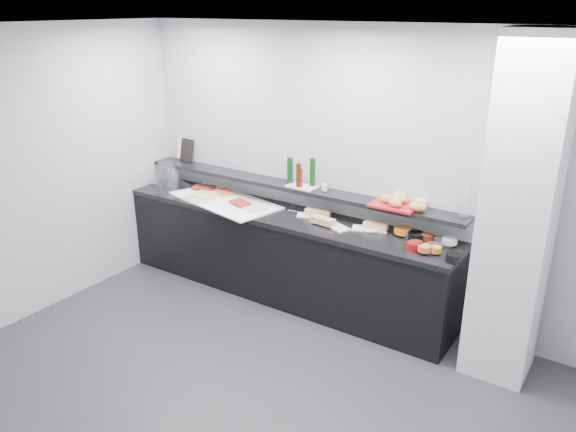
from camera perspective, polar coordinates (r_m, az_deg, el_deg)
The scene contains 56 objects.
ground at distance 4.45m, azimuth -5.86°, elevation -19.00°, with size 5.00×5.00×0.00m, color #2D2D30.
back_wall at distance 5.33m, azimuth 7.35°, elevation 4.32°, with size 5.00×0.02×2.70m, color #ABADB2.
ceiling at distance 3.44m, azimuth -7.57°, elevation 18.26°, with size 5.00×5.00×0.00m, color white.
column at distance 4.56m, azimuth 22.35°, elevation 0.06°, with size 0.50×0.50×2.70m, color silver.
buffet_cabinet at distance 5.74m, azimuth -0.69°, elevation -4.15°, with size 3.60×0.60×0.85m, color black.
counter_top at distance 5.57m, azimuth -0.71°, elevation 0.06°, with size 3.62×0.62×0.05m, color black.
wall_shelf at distance 5.62m, azimuth 0.28°, elevation 3.01°, with size 3.60×0.25×0.04m, color black.
cloche_base at distance 6.46m, azimuth -11.60°, elevation 3.00°, with size 0.46×0.31×0.04m, color silver.
cloche_dome at distance 6.50m, azimuth -12.25°, elevation 4.03°, with size 0.39×0.26×0.34m, color white.
linen_runner at distance 5.93m, azimuth -6.49°, elevation 1.58°, with size 1.24×0.59×0.01m, color white.
platter_meat_a at distance 6.16m, azimuth -7.53°, elevation 2.40°, with size 0.32×0.21×0.01m, color silver.
food_meat_a at distance 6.29m, azimuth -8.54°, elevation 2.92°, with size 0.23×0.15×0.02m, color maroon.
platter_salmon at distance 5.98m, azimuth -5.40°, elevation 1.93°, with size 0.26×0.17×0.01m, color white.
food_salmon at distance 6.10m, azimuth -6.44°, elevation 2.46°, with size 0.22×0.14×0.02m, color #E45B2E.
platter_cheese at distance 5.98m, azimuth -9.08°, elevation 1.76°, with size 0.29×0.20×0.01m, color silver.
food_cheese at distance 5.97m, azimuth -8.51°, elevation 1.96°, with size 0.19×0.12×0.02m, color #F5E15F.
platter_meat_b at distance 5.65m, azimuth -3.55°, elevation 0.85°, with size 0.28×0.18×0.01m, color silver.
food_meat_b at distance 5.75m, azimuth -4.88°, elevation 1.37°, with size 0.22×0.14×0.02m, color maroon.
sandwich_plate_left at distance 5.48m, azimuth 2.52°, elevation 0.05°, with size 0.30×0.13×0.01m, color white.
sandwich_food_left at distance 5.45m, azimuth 3.06°, elevation 0.36°, with size 0.25×0.10×0.06m, color tan.
tongs_left at distance 5.54m, azimuth 0.72°, elevation 0.46°, with size 0.01×0.01×0.16m, color #ABAEB2.
sandwich_plate_mid at distance 5.23m, azimuth 4.80°, elevation -1.02°, with size 0.30×0.13×0.01m, color white.
sandwich_food_mid at distance 5.25m, azimuth 3.55°, elevation -0.47°, with size 0.24×0.09×0.06m, color tan.
tongs_mid at distance 5.24m, azimuth 3.06°, elevation -0.79°, with size 0.01×0.01×0.16m, color silver.
sandwich_plate_right at distance 5.20m, azimuth 8.31°, elevation -1.31°, with size 0.32×0.14×0.01m, color white.
sandwich_food_right at distance 5.19m, azimuth 8.93°, elevation -0.96°, with size 0.22×0.09×0.06m, color #E3B077.
tongs_right at distance 5.12m, azimuth 8.58°, elevation -1.56°, with size 0.01×0.01×0.16m, color silver.
bowl_glass_fruit at distance 5.07m, azimuth 12.54°, elevation -1.86°, with size 0.15×0.15×0.07m, color white.
fill_glass_fruit at distance 5.11m, azimuth 11.57°, elevation -1.45°, with size 0.15×0.15×0.05m, color orange.
bowl_black_jam at distance 5.03m, azimuth 12.95°, elevation -2.06°, with size 0.15×0.15×0.07m, color black.
fill_black_jam at distance 5.01m, azimuth 13.97°, elevation -2.10°, with size 0.10×0.10×0.05m, color #5C200D.
bowl_glass_cream at distance 4.96m, azimuth 15.47°, elevation -2.63°, with size 0.15×0.15×0.07m, color white.
fill_glass_cream at distance 4.99m, azimuth 16.11°, elevation -2.42°, with size 0.13×0.13×0.05m, color silver.
bowl_red_jam at distance 4.83m, azimuth 12.62°, elevation -3.03°, with size 0.11×0.11×0.07m, color maroon.
fill_red_jam at distance 4.84m, azimuth 12.85°, elevation -2.85°, with size 0.12×0.12×0.05m, color #5F150D.
bowl_glass_salmon at distance 4.82m, azimuth 14.54°, elevation -3.23°, with size 0.15×0.15×0.07m, color white.
fill_glass_salmon at distance 4.78m, azimuth 13.71°, elevation -3.22°, with size 0.11×0.11×0.05m, color #CA5331.
bowl_black_fruit at distance 4.70m, azimuth 16.48°, elevation -4.09°, with size 0.13×0.13×0.07m, color black.
fill_black_fruit at distance 4.78m, azimuth 14.80°, elevation -3.31°, with size 0.09×0.09×0.05m, color orange.
framed_print at distance 6.54m, azimuth -10.26°, elevation 6.59°, with size 0.19×0.02×0.26m, color black.
print_art at distance 6.58m, azimuth -10.50°, elevation 6.67°, with size 0.19×0.00×0.22m, color beige.
condiment_tray at distance 5.54m, azimuth 1.45°, elevation 3.02°, with size 0.30×0.18×0.01m, color white.
bottle_green_a at distance 5.60m, azimuth 0.21°, elevation 4.69°, with size 0.06×0.06×0.26m, color #0D3218.
bottle_brown at distance 5.46m, azimuth 1.08°, elevation 4.16°, with size 0.05×0.05×0.24m, color #341D09.
bottle_green_b at distance 5.50m, azimuth 2.50°, elevation 4.46°, with size 0.05×0.05×0.28m, color #0E350E.
bottle_hot at distance 5.48m, azimuth 1.25°, elevation 3.88°, with size 0.05×0.05×0.18m, color #B60D0D.
shaker_salt at distance 5.38m, azimuth 3.83°, elevation 2.89°, with size 0.03×0.03×0.07m, color silver.
shaker_pepper at distance 5.41m, azimuth 3.61°, elevation 3.01°, with size 0.04×0.04×0.07m, color white.
bread_tray at distance 5.09m, azimuth 10.76°, elevation 1.08°, with size 0.41×0.29×0.02m, color red.
bread_roll_n at distance 5.20m, azimuth 11.33°, elevation 2.07°, with size 0.12×0.08×0.08m, color gold.
bread_roll_ne at distance 5.07m, azimuth 13.30°, elevation 1.42°, with size 0.14×0.09×0.08m, color tan.
bread_roll_sw at distance 5.09m, azimuth 9.99°, elevation 1.76°, with size 0.12×0.08×0.08m, color #B59345.
bread_roll_s at distance 5.00m, azimuth 10.82°, elevation 1.34°, with size 0.13×0.08×0.08m, color #C07D49.
bread_roll_se at distance 4.94m, azimuth 13.04°, elevation 0.94°, with size 0.15×0.10×0.08m, color #C18349.
bread_roll_mide at distance 5.11m, azimuth 11.22°, elevation 1.74°, with size 0.15×0.10×0.08m, color tan.
carafe at distance 4.89m, azimuth 17.59°, elevation 1.40°, with size 0.09×0.09×0.30m, color white.
Camera 1 is at (2.25, -2.60, 2.83)m, focal length 35.00 mm.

